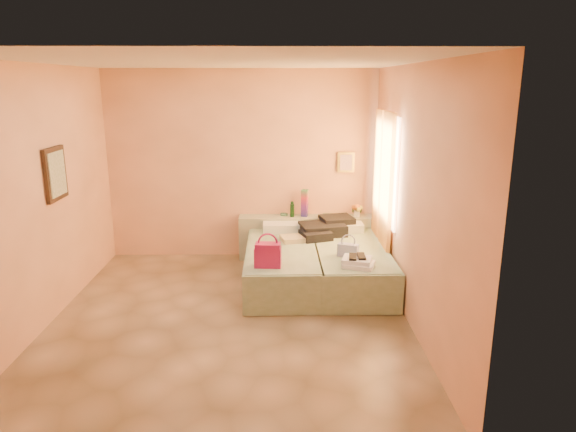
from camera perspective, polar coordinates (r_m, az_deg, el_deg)
name	(u,v)px	position (r m, az deg, el deg)	size (l,w,h in m)	color
ground	(231,318)	(5.98, -6.41, -11.23)	(4.50, 4.50, 0.00)	tan
room_walls	(249,155)	(5.99, -4.41, 6.79)	(4.02, 4.51, 2.81)	#FFB988
headboard_ledge	(307,237)	(7.81, 2.13, -2.34)	(2.05, 0.30, 0.65)	#A6AD8D
bed_left	(282,266)	(6.82, -0.64, -5.52)	(0.90, 2.00, 0.50)	#A0B894
bed_right	(350,265)	(6.88, 6.90, -5.45)	(0.90, 2.00, 0.50)	#A0B894
water_bottle	(292,210)	(7.66, 0.47, 0.72)	(0.06, 0.06, 0.22)	#163C1C
rainbow_box	(305,203)	(7.67, 1.87, 1.45)	(0.09, 0.09, 0.41)	#B21554
small_dish	(284,214)	(7.76, -0.45, 0.18)	(0.11, 0.11, 0.03)	#468162
green_book	(329,215)	(7.75, 4.55, 0.10)	(0.17, 0.12, 0.03)	#284B33
flower_vase	(357,209)	(7.73, 7.68, 0.74)	(0.17, 0.17, 0.23)	silver
magenta_handbag	(268,255)	(6.03, -2.25, -4.31)	(0.31, 0.17, 0.29)	#B21554
khaki_garment	(295,238)	(7.02, 0.78, -2.51)	(0.37, 0.30, 0.06)	tan
clothes_pile	(327,228)	(7.31, 4.30, -1.29)	(0.68, 0.68, 0.20)	black
blue_handbag	(348,250)	(6.42, 6.69, -3.80)	(0.25, 0.11, 0.16)	#3F5397
towel_stack	(359,262)	(6.11, 7.87, -5.13)	(0.35, 0.30, 0.10)	white
sandal_pair	(357,257)	(6.11, 7.70, -4.50)	(0.17, 0.23, 0.02)	black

